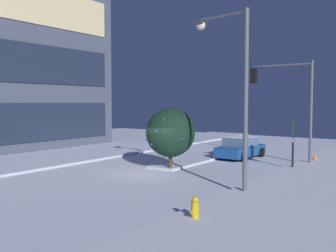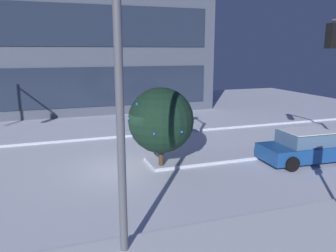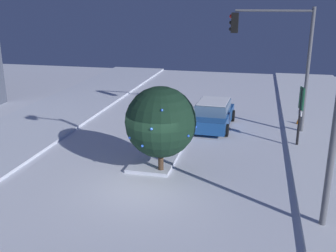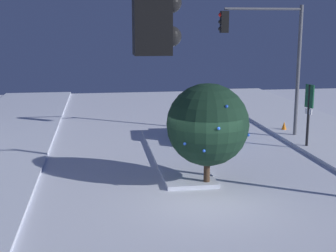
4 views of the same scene
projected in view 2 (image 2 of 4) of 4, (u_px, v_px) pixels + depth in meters
The scene contains 6 objects.
ground at pixel (130, 169), 14.85m from camera, with size 52.00×52.00×0.00m, color silver.
curb_strip_far at pixel (102, 128), 22.36m from camera, with size 52.00×5.20×0.14m, color silver.
median_strip at pixel (237, 154), 16.76m from camera, with size 9.00×1.80×0.14m, color silver.
car_near at pixel (306, 147), 15.71m from camera, with size 4.44×2.22×1.49m.
street_lamp_arched at pixel (116, 52), 8.24m from camera, with size 0.66×2.68×7.76m.
decorated_tree_median at pixel (161, 120), 14.51m from camera, with size 2.88×2.83×3.58m.
Camera 2 is at (-3.03, -13.85, 5.09)m, focal length 36.28 mm.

